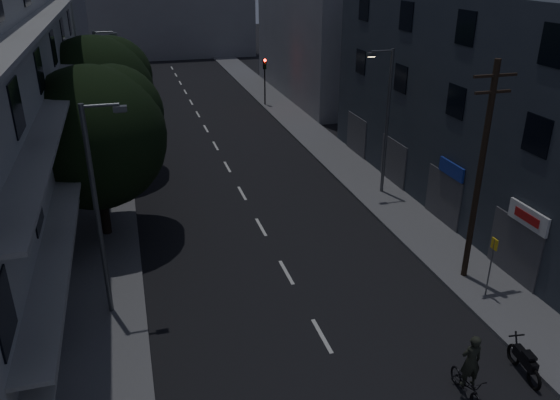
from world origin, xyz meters
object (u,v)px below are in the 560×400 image
motorcycle (524,362)px  bus_stop_sign (492,257)px  cyclist (468,377)px  utility_pole (480,171)px

motorcycle → bus_stop_sign: bearing=77.5°
motorcycle → cyclist: cyclist is taller
utility_pole → cyclist: bearing=-122.6°
bus_stop_sign → cyclist: (-3.84, -4.48, -1.12)m
utility_pole → bus_stop_sign: bearing=-91.1°
utility_pole → cyclist: size_ratio=3.91×
cyclist → bus_stop_sign: bearing=53.4°
utility_pole → cyclist: (-3.87, -6.04, -4.09)m
utility_pole → cyclist: utility_pole is taller
utility_pole → motorcycle: (-1.49, -5.66, -4.39)m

